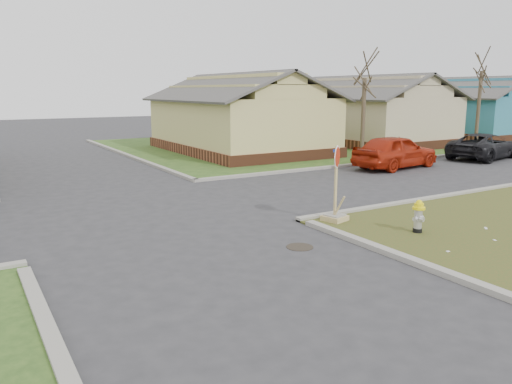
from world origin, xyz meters
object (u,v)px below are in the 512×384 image
fire_hydrant (418,214)px  stop_sign (335,205)px  red_sedan (396,151)px  dark_pickup (484,146)px

fire_hydrant → stop_sign: (-1.07, 2.00, -0.01)m
fire_hydrant → stop_sign: bearing=106.9°
fire_hydrant → stop_sign: size_ratio=0.40×
fire_hydrant → red_sedan: 11.34m
dark_pickup → red_sedan: bearing=77.9°
fire_hydrant → dark_pickup: size_ratio=0.17×
fire_hydrant → dark_pickup: dark_pickup is taller
red_sedan → dark_pickup: (6.55, -0.11, -0.11)m
stop_sign → red_sedan: (8.85, 6.24, 0.29)m
red_sedan → fire_hydrant: bearing=129.9°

